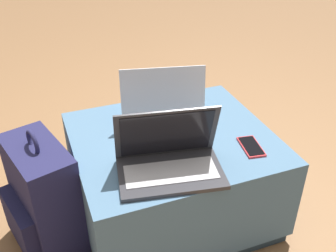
{
  "coord_description": "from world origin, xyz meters",
  "views": [
    {
      "loc": [
        -0.5,
        -1.26,
        1.32
      ],
      "look_at": [
        -0.04,
        -0.03,
        0.5
      ],
      "focal_mm": 42.0,
      "sensor_mm": 36.0,
      "label": 1
    }
  ],
  "objects_px": {
    "laptop_near": "(169,159)",
    "backpack": "(42,198)",
    "cell_phone": "(251,147)",
    "laptop_far": "(162,104)"
  },
  "relations": [
    {
      "from": "laptop_far",
      "to": "backpack",
      "type": "bearing_deg",
      "value": 27.53
    },
    {
      "from": "laptop_near",
      "to": "cell_phone",
      "type": "relative_size",
      "value": 2.74
    },
    {
      "from": "backpack",
      "to": "cell_phone",
      "type": "bearing_deg",
      "value": 58.89
    },
    {
      "from": "laptop_near",
      "to": "cell_phone",
      "type": "bearing_deg",
      "value": 12.99
    },
    {
      "from": "laptop_near",
      "to": "cell_phone",
      "type": "distance_m",
      "value": 0.36
    },
    {
      "from": "backpack",
      "to": "laptop_far",
      "type": "bearing_deg",
      "value": 88.27
    },
    {
      "from": "cell_phone",
      "to": "laptop_far",
      "type": "bearing_deg",
      "value": -47.6
    },
    {
      "from": "laptop_near",
      "to": "backpack",
      "type": "height_order",
      "value": "laptop_near"
    },
    {
      "from": "laptop_near",
      "to": "laptop_far",
      "type": "relative_size",
      "value": 1.02
    },
    {
      "from": "laptop_near",
      "to": "backpack",
      "type": "relative_size",
      "value": 0.75
    }
  ]
}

